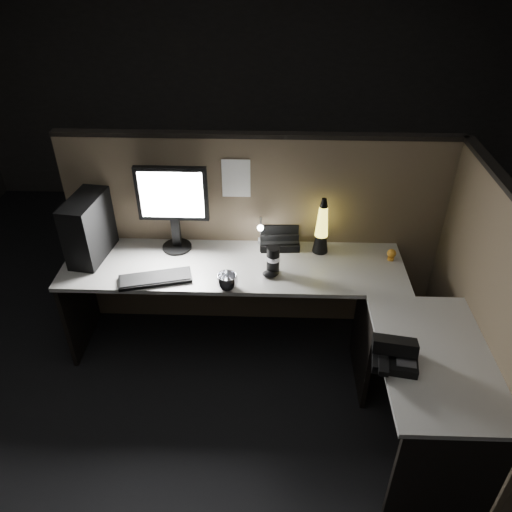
{
  "coord_description": "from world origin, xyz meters",
  "views": [
    {
      "loc": [
        0.1,
        -2.12,
        2.69
      ],
      "look_at": [
        0.01,
        0.35,
        0.98
      ],
      "focal_mm": 35.0,
      "sensor_mm": 36.0,
      "label": 1
    }
  ],
  "objects_px": {
    "pc_tower": "(89,228)",
    "monitor": "(173,201)",
    "lava_lamp": "(322,230)",
    "desk_phone": "(394,354)",
    "keyboard": "(155,279)"
  },
  "relations": [
    {
      "from": "monitor",
      "to": "keyboard",
      "type": "height_order",
      "value": "monitor"
    },
    {
      "from": "pc_tower",
      "to": "lava_lamp",
      "type": "xyz_separation_m",
      "value": [
        1.57,
        0.1,
        -0.05
      ]
    },
    {
      "from": "pc_tower",
      "to": "lava_lamp",
      "type": "distance_m",
      "value": 1.57
    },
    {
      "from": "lava_lamp",
      "to": "keyboard",
      "type": "bearing_deg",
      "value": -160.9
    },
    {
      "from": "pc_tower",
      "to": "desk_phone",
      "type": "xyz_separation_m",
      "value": [
        1.88,
        -0.93,
        -0.17
      ]
    },
    {
      "from": "pc_tower",
      "to": "lava_lamp",
      "type": "relative_size",
      "value": 1.06
    },
    {
      "from": "keyboard",
      "to": "desk_phone",
      "type": "height_order",
      "value": "desk_phone"
    },
    {
      "from": "pc_tower",
      "to": "monitor",
      "type": "relative_size",
      "value": 0.71
    },
    {
      "from": "keyboard",
      "to": "desk_phone",
      "type": "bearing_deg",
      "value": -39.47
    },
    {
      "from": "keyboard",
      "to": "monitor",
      "type": "bearing_deg",
      "value": 64.31
    },
    {
      "from": "monitor",
      "to": "lava_lamp",
      "type": "height_order",
      "value": "monitor"
    },
    {
      "from": "keyboard",
      "to": "lava_lamp",
      "type": "relative_size",
      "value": 1.12
    },
    {
      "from": "monitor",
      "to": "lava_lamp",
      "type": "distance_m",
      "value": 1.03
    },
    {
      "from": "pc_tower",
      "to": "lava_lamp",
      "type": "height_order",
      "value": "pc_tower"
    },
    {
      "from": "lava_lamp",
      "to": "pc_tower",
      "type": "bearing_deg",
      "value": -176.21
    }
  ]
}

